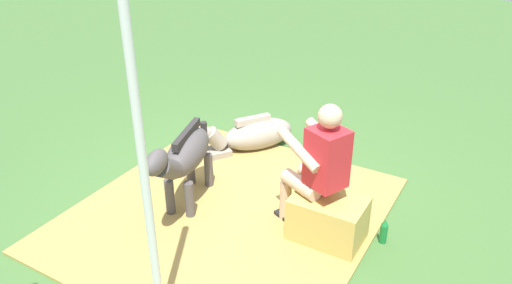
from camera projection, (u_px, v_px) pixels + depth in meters
The scene contains 8 objects.
ground_plane at pixel (234, 197), 5.08m from camera, with size 24.00×24.00×0.00m, color #426B33.
hay_patch at pixel (227, 213), 4.82m from camera, with size 2.74×2.95×0.02m, color #AD8C47.
hay_bale at pixel (328, 219), 4.39m from camera, with size 0.64×0.44×0.43m, color tan.
person_seated at pixel (317, 164), 4.26m from camera, with size 0.72×0.58×1.31m.
pony_standing at pixel (185, 156), 4.71m from camera, with size 0.58×1.32×0.92m.
pony_lying at pixel (251, 135), 5.93m from camera, with size 0.98×1.26×0.42m.
soda_bottle at pixel (384, 231), 4.39m from camera, with size 0.07×0.07×0.25m.
tent_pole_left at pixel (144, 177), 3.07m from camera, with size 0.06×0.06×2.48m, color silver.
Camera 1 is at (-2.32, 3.56, 2.85)m, focal length 34.73 mm.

